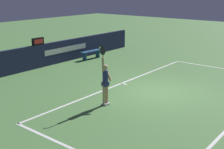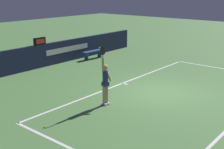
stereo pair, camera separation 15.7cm
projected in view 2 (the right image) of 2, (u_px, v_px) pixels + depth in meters
The scene contains 7 objects.
ground_plane at pixel (158, 92), 13.14m from camera, with size 60.00×60.00×0.00m, color #508143.
court_lines at pixel (175, 96), 12.64m from camera, with size 11.54×5.66×0.00m.
back_wall at pixel (49, 54), 17.46m from camera, with size 14.84×0.18×1.31m.
speed_display at pixel (40, 41), 16.79m from camera, with size 0.73×0.16×0.39m.
tennis_player at pixel (105, 81), 11.47m from camera, with size 0.43×0.38×2.32m.
tennis_ball at pixel (100, 48), 11.04m from camera, with size 0.07×0.07×0.07m.
courtside_bench_near at pixel (93, 53), 19.21m from camera, with size 1.53×0.46×0.51m.
Camera 2 is at (-10.83, -6.40, 4.35)m, focal length 48.59 mm.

